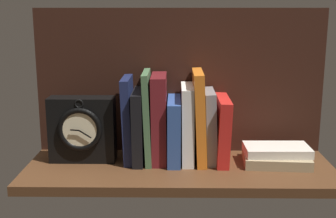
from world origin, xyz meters
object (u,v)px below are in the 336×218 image
Objects in this scene: book_blue_modern at (174,130)px; book_gray_chess at (210,126)px; book_stack_side at (276,155)px; book_maroon_dawkins at (159,118)px; framed_clock at (82,129)px; book_white_catcher at (187,124)px; book_orange_pandolfini at (199,117)px; book_navy_bierce at (128,119)px; book_green_romantic at (148,117)px; book_black_skeptic at (139,126)px; book_red_requiem at (222,130)px.

book_blue_modern is 0.88× the size of book_gray_chess.
book_blue_modern is at bearing 174.60° from book_stack_side.
framed_clock is at bearing -176.65° from book_maroon_dawkins.
book_blue_modern is (4.07, 0.00, -3.35)cm from book_maroon_dawkins.
book_white_catcher is at bearing 0.00° from book_blue_modern.
book_orange_pandolfini reaches higher than book_blue_modern.
book_navy_bierce is at bearing 180.00° from book_gray_chess.
book_orange_pandolfini is at bearing 172.84° from book_stack_side.
book_orange_pandolfini is 4.00cm from book_gray_chess.
book_gray_chess is at bearing 0.00° from book_maroon_dawkins.
book_orange_pandolfini reaches higher than book_green_romantic.
book_black_skeptic is 1.11× the size of book_red_requiem.
book_orange_pandolfini is (16.68, -0.00, 2.66)cm from book_black_skeptic.
book_navy_bierce is at bearing 180.00° from book_blue_modern.
book_red_requiem is at bearing -0.00° from book_maroon_dawkins.
book_green_romantic reaches higher than book_stack_side.
book_white_catcher is at bearing 180.00° from book_orange_pandolfini.
book_orange_pandolfini is 1.36× the size of book_stack_side.
book_green_romantic reaches higher than book_blue_modern.
book_maroon_dawkins is 7.89cm from book_white_catcher.
book_blue_modern is 0.82× the size of book_white_catcher.
book_black_skeptic is 38.55cm from book_stack_side.
book_orange_pandolfini is at bearing -0.00° from book_maroon_dawkins.
book_stack_side is at bearing -10.16° from book_red_requiem.
framed_clock is at bearing -177.98° from book_gray_chess.
book_stack_side is at bearing -1.51° from framed_clock.
book_maroon_dawkins reaches higher than book_red_requiem.
book_blue_modern is at bearing 0.00° from book_navy_bierce.
book_navy_bierce is at bearing 180.00° from book_green_romantic.
book_gray_chess is (17.13, 0.00, -2.56)cm from book_green_romantic.
book_green_romantic is at bearing 0.00° from book_navy_bierce.
book_black_skeptic is at bearing 180.00° from book_orange_pandolfini.
book_maroon_dawkins is 17.57cm from book_red_requiem.
book_navy_bierce is 1.31× the size of book_red_requiem.
book_gray_chess reaches higher than book_red_requiem.
book_blue_modern is (12.62, 0.00, -3.00)cm from book_navy_bierce.
book_maroon_dawkins is at bearing 180.00° from book_orange_pandolfini.
book_navy_bierce reaches higher than book_gray_chess.
framed_clock is (-12.64, -1.24, -2.53)cm from book_navy_bierce.
book_white_catcher is 3.80cm from book_orange_pandolfini.
book_stack_side is at bearing -8.33° from book_gray_chess.
book_green_romantic is (5.40, 0.00, 0.79)cm from book_navy_bierce.
book_gray_chess is (19.68, -0.00, 0.02)cm from book_black_skeptic.
book_green_romantic is 11.06cm from book_white_catcher.
book_maroon_dawkins is at bearing 180.00° from book_white_catcher.
book_maroon_dawkins reaches higher than book_blue_modern.
book_gray_chess is 1.09× the size of framed_clock.
book_stack_side is at bearing -4.01° from book_black_skeptic.
book_gray_chess is at bearing -0.00° from book_black_skeptic.
book_orange_pandolfini is (6.92, -0.00, 3.87)cm from book_blue_modern.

